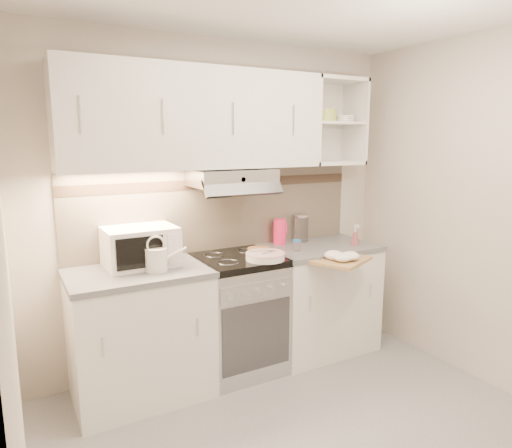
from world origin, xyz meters
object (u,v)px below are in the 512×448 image
electric_range (238,313)px  microwave (140,246)px  watering_can (158,258)px  cutting_board (339,260)px  pink_pitcher (280,231)px  glass_jar (302,228)px  spray_bottle (355,236)px  plate_stack (265,256)px

electric_range → microwave: 0.91m
watering_can → cutting_board: watering_can is taller
microwave → pink_pitcher: size_ratio=2.29×
glass_jar → spray_bottle: 0.45m
plate_stack → spray_bottle: (0.89, 0.05, 0.04)m
pink_pitcher → spray_bottle: (0.53, -0.33, -0.04)m
cutting_board → electric_range: bearing=127.0°
plate_stack → glass_jar: 0.70m
watering_can → cutting_board: bearing=-2.2°
electric_range → pink_pitcher: pink_pitcher is taller
glass_jar → cutting_board: glass_jar is taller
glass_jar → electric_range: bearing=-164.5°
glass_jar → spray_bottle: bearing=-45.9°
microwave → spray_bottle: microwave is taller
electric_range → microwave: microwave is taller
electric_range → plate_stack: 0.53m
pink_pitcher → cutting_board: pink_pitcher is taller
cutting_board → pink_pitcher: bearing=82.3°
pink_pitcher → glass_jar: bearing=11.3°
plate_stack → glass_jar: size_ratio=1.22×
watering_can → glass_jar: size_ratio=1.21×
cutting_board → plate_stack: bearing=136.9°
electric_range → plate_stack: plate_stack is taller
glass_jar → cutting_board: size_ratio=0.56×
spray_bottle → glass_jar: bearing=130.1°
pink_pitcher → glass_jar: 0.22m
microwave → watering_can: (0.06, -0.19, -0.05)m
cutting_board → spray_bottle: bearing=8.1°
spray_bottle → cutting_board: spray_bottle is taller
spray_bottle → electric_range: bearing=169.0°
pink_pitcher → spray_bottle: 0.62m
watering_can → glass_jar: (1.34, 0.28, 0.03)m
electric_range → glass_jar: size_ratio=3.88×
spray_bottle → cutting_board: 0.44m
plate_stack → microwave: bearing=161.0°
electric_range → glass_jar: (0.71, 0.20, 0.57)m
electric_range → glass_jar: glass_jar is taller
plate_stack → pink_pitcher: (0.36, 0.38, 0.08)m
electric_range → plate_stack: bearing=-53.8°
microwave → cutting_board: bearing=-19.9°
electric_range → watering_can: 0.83m
pink_pitcher → spray_bottle: size_ratio=1.17×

